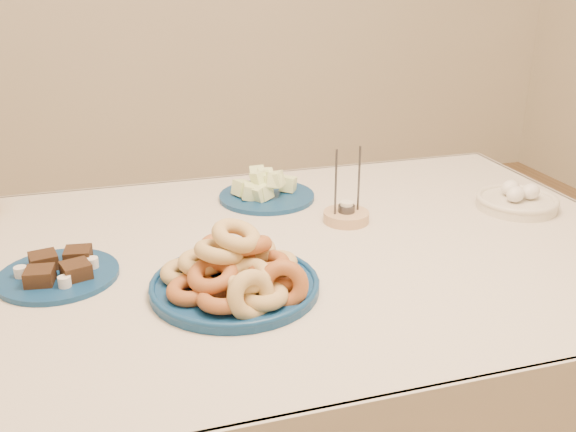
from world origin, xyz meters
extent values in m
cylinder|color=brown|center=(0.70, 0.40, 0.36)|extent=(0.06, 0.06, 0.72)
cube|color=beige|center=(0.00, 0.00, 0.74)|extent=(1.70, 1.10, 0.02)
cube|color=beige|center=(0.00, 0.55, 0.61)|extent=(1.70, 0.01, 0.28)
cylinder|color=navy|center=(-0.14, -0.16, 0.76)|extent=(0.39, 0.39, 0.02)
torus|color=navy|center=(-0.14, -0.16, 0.77)|extent=(0.40, 0.40, 0.01)
torus|color=#B38A4A|center=(-0.05, -0.13, 0.78)|extent=(0.13, 0.13, 0.04)
torus|color=brown|center=(-0.10, -0.08, 0.78)|extent=(0.13, 0.13, 0.03)
torus|color=brown|center=(-0.17, -0.08, 0.78)|extent=(0.12, 0.12, 0.04)
torus|color=#B38A4A|center=(-0.23, -0.12, 0.78)|extent=(0.14, 0.14, 0.03)
torus|color=brown|center=(-0.23, -0.19, 0.78)|extent=(0.13, 0.13, 0.04)
torus|color=brown|center=(-0.18, -0.25, 0.78)|extent=(0.14, 0.14, 0.04)
torus|color=#B38A4A|center=(-0.11, -0.25, 0.78)|extent=(0.11, 0.11, 0.03)
torus|color=brown|center=(-0.06, -0.20, 0.78)|extent=(0.12, 0.12, 0.04)
torus|color=#B38A4A|center=(-0.10, -0.12, 0.81)|extent=(0.12, 0.12, 0.05)
torus|color=brown|center=(-0.15, -0.10, 0.81)|extent=(0.13, 0.13, 0.06)
torus|color=#B38A4A|center=(-0.20, -0.14, 0.81)|extent=(0.14, 0.14, 0.03)
torus|color=brown|center=(-0.19, -0.20, 0.81)|extent=(0.14, 0.14, 0.05)
torus|color=#B38A4A|center=(-0.13, -0.22, 0.81)|extent=(0.14, 0.14, 0.05)
torus|color=brown|center=(-0.09, -0.18, 0.81)|extent=(0.13, 0.13, 0.04)
torus|color=brown|center=(-0.11, -0.15, 0.84)|extent=(0.11, 0.11, 0.06)
torus|color=#B38A4A|center=(-0.17, -0.17, 0.84)|extent=(0.13, 0.13, 0.05)
torus|color=#B38A4A|center=(-0.14, -0.16, 0.87)|extent=(0.14, 0.14, 0.06)
torus|color=#B38A4A|center=(-0.14, -0.27, 0.80)|extent=(0.11, 0.09, 0.10)
torus|color=brown|center=(-0.07, -0.25, 0.80)|extent=(0.11, 0.09, 0.10)
cylinder|color=navy|center=(0.05, 0.33, 0.76)|extent=(0.31, 0.31, 0.01)
cube|color=#D7F198|center=(0.03, 0.29, 0.78)|extent=(0.06, 0.06, 0.05)
cube|color=#D7F198|center=(0.07, 0.30, 0.81)|extent=(0.06, 0.06, 0.05)
cube|color=#D7F198|center=(0.02, 0.29, 0.78)|extent=(0.06, 0.06, 0.05)
cube|color=#D7F198|center=(0.05, 0.32, 0.81)|extent=(0.04, 0.05, 0.05)
cube|color=#D7F198|center=(0.12, 0.34, 0.78)|extent=(0.06, 0.06, 0.05)
cube|color=#D7F198|center=(0.00, 0.30, 0.78)|extent=(0.05, 0.05, 0.05)
cube|color=#D7F198|center=(-0.01, 0.34, 0.78)|extent=(0.06, 0.06, 0.05)
cube|color=#D7F198|center=(0.06, 0.30, 0.81)|extent=(0.05, 0.05, 0.05)
cube|color=#D7F198|center=(0.03, 0.32, 0.81)|extent=(0.06, 0.06, 0.05)
cube|color=#D7F198|center=(0.03, 0.35, 0.81)|extent=(0.05, 0.05, 0.05)
cylinder|color=navy|center=(-0.48, 0.00, 0.76)|extent=(0.29, 0.29, 0.01)
cube|color=black|center=(-0.51, -0.04, 0.78)|extent=(0.06, 0.06, 0.03)
cube|color=black|center=(-0.44, -0.03, 0.78)|extent=(0.07, 0.07, 0.03)
cube|color=black|center=(-0.51, 0.03, 0.78)|extent=(0.06, 0.06, 0.03)
cube|color=black|center=(-0.44, 0.04, 0.78)|extent=(0.06, 0.06, 0.03)
cylinder|color=white|center=(-0.55, 0.00, 0.77)|extent=(0.03, 0.03, 0.02)
cylinder|color=white|center=(-0.46, -0.07, 0.77)|extent=(0.03, 0.03, 0.02)
cylinder|color=white|center=(-0.41, 0.00, 0.77)|extent=(0.03, 0.03, 0.02)
cylinder|color=tan|center=(0.20, 0.11, 0.76)|extent=(0.13, 0.13, 0.03)
cylinder|color=#3C3C40|center=(0.20, 0.11, 0.79)|extent=(0.05, 0.05, 0.02)
cylinder|color=white|center=(0.20, 0.11, 0.80)|extent=(0.04, 0.04, 0.01)
cylinder|color=#3C3C40|center=(0.17, 0.11, 0.86)|extent=(0.01, 0.01, 0.16)
cylinder|color=#3C3C40|center=(0.23, 0.12, 0.86)|extent=(0.01, 0.01, 0.16)
cylinder|color=beige|center=(0.66, 0.07, 0.76)|extent=(0.26, 0.26, 0.03)
torus|color=beige|center=(0.66, 0.07, 0.78)|extent=(0.27, 0.27, 0.02)
ellipsoid|color=white|center=(0.64, 0.05, 0.80)|extent=(0.06, 0.06, 0.04)
ellipsoid|color=white|center=(0.69, 0.06, 0.80)|extent=(0.06, 0.06, 0.04)
ellipsoid|color=white|center=(0.66, 0.10, 0.80)|extent=(0.06, 0.06, 0.04)
camera|label=1|loc=(-0.36, -1.27, 1.36)|focal=40.00mm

